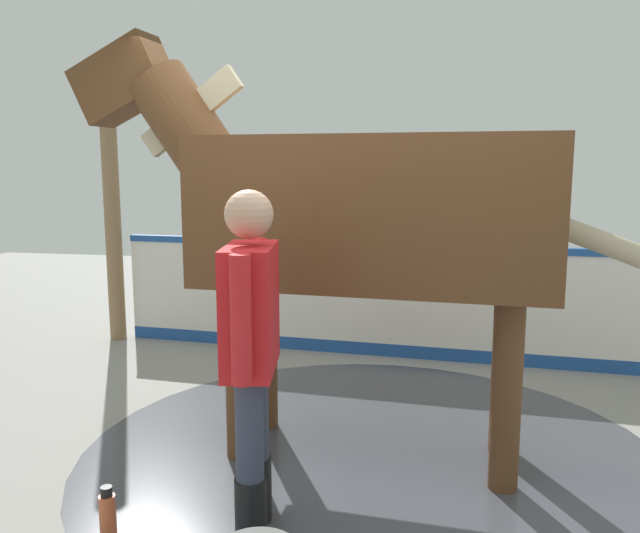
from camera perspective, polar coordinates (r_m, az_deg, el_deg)
ground_plane at (r=3.88m, az=1.02°, el=-18.03°), size 16.00×16.00×0.02m
wet_patch at (r=4.12m, az=4.61°, el=-16.17°), size 3.56×3.56×0.00m
barrier_wall at (r=5.90m, az=8.24°, el=-3.46°), size 0.48×5.65×1.06m
roof_post_near at (r=6.69m, az=-17.96°, el=5.18°), size 0.16×0.16×2.71m
horse at (r=3.76m, az=3.04°, el=4.90°), size 0.99×3.38×2.55m
handler at (r=3.00m, az=-6.13°, el=-6.67°), size 0.66×0.29×1.65m
bottle_spray at (r=3.42m, az=-18.31°, el=-20.10°), size 0.08×0.08×0.25m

